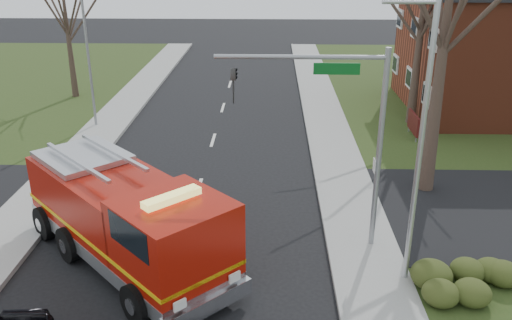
{
  "coord_description": "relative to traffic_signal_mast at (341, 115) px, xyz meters",
  "views": [
    {
      "loc": [
        3.04,
        -14.7,
        9.71
      ],
      "look_at": [
        2.48,
        4.35,
        2.0
      ],
      "focal_mm": 38.0,
      "sensor_mm": 36.0,
      "label": 1
    }
  ],
  "objects": [
    {
      "name": "streetlight_pole",
      "position": [
        1.93,
        -2.0,
        -0.16
      ],
      "size": [
        1.48,
        0.16,
        8.4
      ],
      "color": "#B7BABF",
      "rests_on": "ground"
    },
    {
      "name": "fire_engine",
      "position": [
        -6.66,
        -1.22,
        -3.17
      ],
      "size": [
        7.89,
        8.03,
        3.39
      ],
      "rotation": [
        0.0,
        0.0,
        0.77
      ],
      "color": "#9B1207",
      "rests_on": "ground"
    },
    {
      "name": "traffic_signal_mast",
      "position": [
        0.0,
        0.0,
        0.0
      ],
      "size": [
        5.29,
        0.18,
        6.8
      ],
      "color": "gray",
      "rests_on": "ground"
    },
    {
      "name": "bare_tree_far",
      "position": [
        5.79,
        13.5,
        1.78
      ],
      "size": [
        5.25,
        5.25,
        10.5
      ],
      "color": "#33251E",
      "rests_on": "ground"
    },
    {
      "name": "health_center_sign",
      "position": [
        5.29,
        11.0,
        -3.83
      ],
      "size": [
        0.12,
        2.0,
        1.4
      ],
      "color": "#451110",
      "rests_on": "ground"
    },
    {
      "name": "sidewalk_right",
      "position": [
        0.99,
        -1.5,
        -4.63
      ],
      "size": [
        2.4,
        80.0,
        0.15
      ],
      "primitive_type": "cube",
      "color": "gray",
      "rests_on": "ground"
    },
    {
      "name": "ground",
      "position": [
        -5.21,
        -1.5,
        -4.71
      ],
      "size": [
        120.0,
        120.0,
        0.0
      ],
      "primitive_type": "plane",
      "color": "black",
      "rests_on": "ground"
    },
    {
      "name": "hedge_corner",
      "position": [
        3.79,
        -2.5,
        -4.13
      ],
      "size": [
        2.8,
        2.0,
        0.9
      ],
      "primitive_type": "ellipsoid",
      "color": "#273513",
      "rests_on": "lawn_right"
    },
    {
      "name": "bare_tree_left",
      "position": [
        -15.21,
        18.5,
        0.86
      ],
      "size": [
        4.5,
        4.5,
        9.0
      ],
      "color": "#33251E",
      "rests_on": "ground"
    },
    {
      "name": "utility_pole_far",
      "position": [
        -12.01,
        12.5,
        -1.21
      ],
      "size": [
        0.14,
        0.14,
        7.0
      ],
      "primitive_type": "cylinder",
      "color": "gray",
      "rests_on": "ground"
    },
    {
      "name": "bare_tree_near",
      "position": [
        4.29,
        4.5,
        2.71
      ],
      "size": [
        6.0,
        6.0,
        12.0
      ],
      "color": "#33251E",
      "rests_on": "ground"
    }
  ]
}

